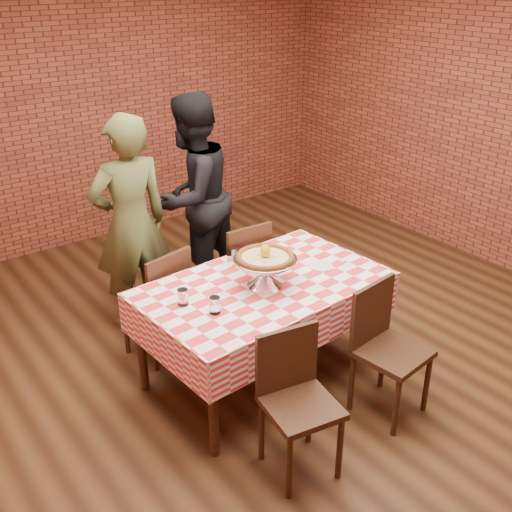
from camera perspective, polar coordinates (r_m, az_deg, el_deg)
name	(u,v)px	position (r m, az deg, el deg)	size (l,w,h in m)	color
ground	(280,362)	(4.62, 2.28, -9.88)	(6.00, 6.00, 0.00)	black
back_wall	(95,101)	(6.49, -14.84, 13.89)	(5.50, 5.50, 0.00)	brown
table	(263,331)	(4.27, 0.67, -7.06)	(1.63, 0.98, 0.75)	#432615
tablecloth	(263,301)	(4.15, 0.69, -4.23)	(1.67, 1.01, 0.28)	red
pizza_stand	(265,272)	(4.01, 0.85, -1.48)	(0.43, 0.43, 0.19)	silver
pizza	(265,258)	(3.97, 0.86, -0.16)	(0.38, 0.38, 0.03)	beige
lemon	(265,251)	(3.95, 0.87, 0.49)	(0.07, 0.07, 0.09)	yellow
water_glass_left	(215,305)	(3.72, -3.88, -4.63)	(0.07, 0.07, 0.11)	white
water_glass_right	(183,297)	(3.83, -6.87, -3.86)	(0.07, 0.07, 0.11)	white
side_plate	(321,266)	(4.31, 6.12, -0.97)	(0.17, 0.17, 0.01)	white
sweetener_packet_a	(346,265)	(4.36, 8.48, -0.83)	(0.05, 0.04, 0.01)	white
sweetener_packet_b	(343,260)	(4.43, 8.14, -0.39)	(0.05, 0.04, 0.01)	white
condiment_caddy	(236,256)	(4.29, -1.92, 0.02)	(0.10, 0.08, 0.14)	silver
chair_near_left	(301,409)	(3.53, 4.25, -14.15)	(0.39, 0.39, 0.87)	#432615
chair_near_right	(392,354)	(4.02, 12.69, -8.95)	(0.41, 0.41, 0.89)	#432615
chair_far_left	(156,302)	(4.56, -9.39, -4.24)	(0.40, 0.40, 0.88)	#432615
chair_far_right	(238,270)	(4.95, -1.74, -1.29)	(0.40, 0.40, 0.88)	#432615
diner_olive	(130,224)	(4.82, -11.70, 2.95)	(0.63, 0.42, 1.74)	#4D542B
diner_black	(192,197)	(5.27, -6.01, 5.54)	(0.86, 0.67, 1.77)	black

